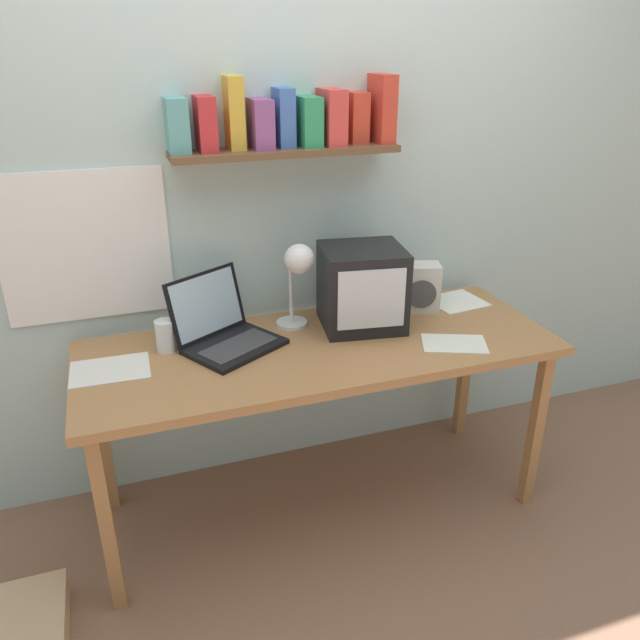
% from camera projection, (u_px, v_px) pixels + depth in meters
% --- Properties ---
extents(ground_plane, '(12.00, 12.00, 0.00)m').
position_uv_depth(ground_plane, '(320.00, 502.00, 2.65)').
color(ground_plane, '#8A634D').
extents(back_wall, '(5.60, 0.24, 2.60)m').
position_uv_depth(back_wall, '(285.00, 175.00, 2.47)').
color(back_wall, silver).
rests_on(back_wall, ground_plane).
extents(corner_desk, '(1.78, 0.67, 0.75)m').
position_uv_depth(corner_desk, '(320.00, 359.00, 2.36)').
color(corner_desk, '#A97545').
rests_on(corner_desk, ground_plane).
extents(crt_monitor, '(0.35, 0.33, 0.32)m').
position_uv_depth(crt_monitor, '(362.00, 287.00, 2.43)').
color(crt_monitor, black).
rests_on(crt_monitor, corner_desk).
extents(laptop, '(0.44, 0.43, 0.26)m').
position_uv_depth(laptop, '(222.00, 328.00, 2.32)').
color(laptop, black).
rests_on(laptop, corner_desk).
extents(desk_lamp, '(0.13, 0.19, 0.35)m').
position_uv_depth(desk_lamp, '(298.00, 269.00, 2.35)').
color(desk_lamp, white).
rests_on(desk_lamp, corner_desk).
extents(juice_glass, '(0.07, 0.07, 0.12)m').
position_uv_depth(juice_glass, '(166.00, 337.00, 2.27)').
color(juice_glass, white).
rests_on(juice_glass, corner_desk).
extents(space_heater, '(0.18, 0.15, 0.20)m').
position_uv_depth(space_heater, '(420.00, 287.00, 2.60)').
color(space_heater, silver).
rests_on(space_heater, corner_desk).
extents(open_notebook, '(0.28, 0.23, 0.00)m').
position_uv_depth(open_notebook, '(454.00, 344.00, 2.34)').
color(open_notebook, white).
rests_on(open_notebook, corner_desk).
extents(loose_paper_near_monitor, '(0.25, 0.23, 0.00)m').
position_uv_depth(loose_paper_near_monitor, '(456.00, 301.00, 2.71)').
color(loose_paper_near_monitor, white).
rests_on(loose_paper_near_monitor, corner_desk).
extents(printed_handout, '(0.27, 0.20, 0.00)m').
position_uv_depth(printed_handout, '(110.00, 370.00, 2.15)').
color(printed_handout, white).
rests_on(printed_handout, corner_desk).
extents(floor_cushion, '(0.38, 0.38, 0.10)m').
position_uv_depth(floor_cushion, '(4.00, 638.00, 1.99)').
color(floor_cushion, tan).
rests_on(floor_cushion, ground_plane).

